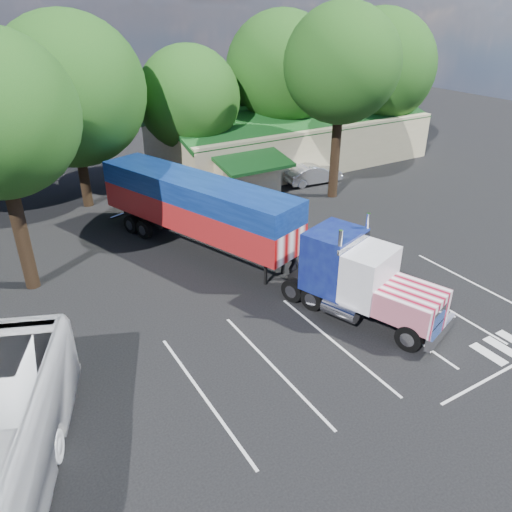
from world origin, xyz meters
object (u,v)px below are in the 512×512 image
woman (294,265)px  bicycle (255,241)px  semi_truck (233,221)px  silver_sedan (313,174)px

woman → bicycle: size_ratio=0.95×
semi_truck → bicycle: (1.98, 1.02, -2.12)m
bicycle → woman: bearing=-98.5°
woman → semi_truck: bearing=1.7°
semi_truck → woman: (1.78, -3.35, -1.72)m
semi_truck → silver_sedan: 15.14m
semi_truck → bicycle: semi_truck is taller
semi_truck → woman: semi_truck is taller
silver_sedan → semi_truck: bearing=131.0°
woman → silver_sedan: 15.99m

